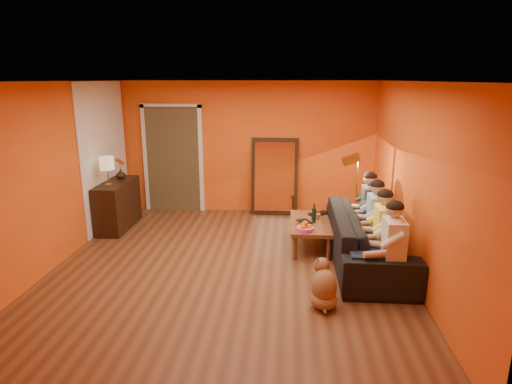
# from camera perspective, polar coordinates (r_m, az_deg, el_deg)

# --- Properties ---
(room_shell) EXTENTS (5.00, 5.50, 2.60)m
(room_shell) POSITION_cam_1_polar(r_m,az_deg,el_deg) (6.20, -3.33, 2.44)
(room_shell) COLOR brown
(room_shell) RESTS_ON ground
(white_accent) EXTENTS (0.02, 1.90, 2.58)m
(white_accent) POSITION_cam_1_polar(r_m,az_deg,el_deg) (8.20, -19.51, 4.67)
(white_accent) COLOR white
(white_accent) RESTS_ON wall_left
(doorway_recess) EXTENTS (1.06, 0.30, 2.10)m
(doorway_recess) POSITION_cam_1_polar(r_m,az_deg,el_deg) (8.91, -10.77, 4.39)
(doorway_recess) COLOR #3F2D19
(doorway_recess) RESTS_ON floor
(door_jamb_left) EXTENTS (0.08, 0.06, 2.20)m
(door_jamb_left) POSITION_cam_1_polar(r_m,az_deg,el_deg) (8.97, -14.50, 4.24)
(door_jamb_left) COLOR white
(door_jamb_left) RESTS_ON wall_back
(door_jamb_right) EXTENTS (0.08, 0.06, 2.20)m
(door_jamb_right) POSITION_cam_1_polar(r_m,az_deg,el_deg) (8.66, -7.32, 4.24)
(door_jamb_right) COLOR white
(door_jamb_right) RESTS_ON wall_back
(door_header) EXTENTS (1.22, 0.06, 0.08)m
(door_header) POSITION_cam_1_polar(r_m,az_deg,el_deg) (8.67, -11.32, 11.21)
(door_header) COLOR white
(door_header) RESTS_ON wall_back
(mirror_frame) EXTENTS (0.92, 0.27, 1.51)m
(mirror_frame) POSITION_cam_1_polar(r_m,az_deg,el_deg) (8.47, 2.49, 2.09)
(mirror_frame) COLOR black
(mirror_frame) RESTS_ON floor
(mirror_glass) EXTENTS (0.78, 0.21, 1.35)m
(mirror_glass) POSITION_cam_1_polar(r_m,az_deg,el_deg) (8.43, 2.48, 2.03)
(mirror_glass) COLOR white
(mirror_glass) RESTS_ON mirror_frame
(sideboard) EXTENTS (0.44, 1.18, 0.85)m
(sideboard) POSITION_cam_1_polar(r_m,az_deg,el_deg) (8.11, -17.95, -1.66)
(sideboard) COLOR black
(sideboard) RESTS_ON floor
(table_lamp) EXTENTS (0.24, 0.24, 0.51)m
(table_lamp) POSITION_cam_1_polar(r_m,az_deg,el_deg) (7.68, -19.19, 2.58)
(table_lamp) COLOR beige
(table_lamp) RESTS_ON sideboard
(sofa) EXTENTS (2.54, 0.99, 0.74)m
(sofa) POSITION_cam_1_polar(r_m,az_deg,el_deg) (6.53, 14.59, -5.87)
(sofa) COLOR black
(sofa) RESTS_ON floor
(coffee_table) EXTENTS (0.63, 1.22, 0.42)m
(coffee_table) POSITION_cam_1_polar(r_m,az_deg,el_deg) (6.98, 7.19, -5.56)
(coffee_table) COLOR brown
(coffee_table) RESTS_ON floor
(floor_lamp) EXTENTS (0.32, 0.26, 1.44)m
(floor_lamp) POSITION_cam_1_polar(r_m,az_deg,el_deg) (7.20, 13.22, -0.93)
(floor_lamp) COLOR gold
(floor_lamp) RESTS_ON floor
(dog) EXTENTS (0.35, 0.51, 0.59)m
(dog) POSITION_cam_1_polar(r_m,az_deg,el_deg) (5.23, 9.08, -11.89)
(dog) COLOR #936642
(dog) RESTS_ON floor
(person_far_left) EXTENTS (0.70, 0.44, 1.22)m
(person_far_left) POSITION_cam_1_polar(r_m,az_deg,el_deg) (5.56, 17.81, -7.20)
(person_far_left) COLOR silver
(person_far_left) RESTS_ON sofa
(person_mid_left) EXTENTS (0.70, 0.44, 1.22)m
(person_mid_left) POSITION_cam_1_polar(r_m,az_deg,el_deg) (6.06, 16.66, -5.26)
(person_mid_left) COLOR #FEF754
(person_mid_left) RESTS_ON sofa
(person_mid_right) EXTENTS (0.70, 0.44, 1.22)m
(person_mid_right) POSITION_cam_1_polar(r_m,az_deg,el_deg) (6.57, 15.70, -3.62)
(person_mid_right) COLOR #8EACDC
(person_mid_right) RESTS_ON sofa
(person_far_right) EXTENTS (0.70, 0.44, 1.22)m
(person_far_right) POSITION_cam_1_polar(r_m,az_deg,el_deg) (7.08, 14.87, -2.22)
(person_far_right) COLOR #37373C
(person_far_right) RESTS_ON sofa
(fruit_bowl) EXTENTS (0.26, 0.26, 0.16)m
(fruit_bowl) POSITION_cam_1_polar(r_m,az_deg,el_deg) (6.45, 6.55, -4.52)
(fruit_bowl) COLOR #E14F99
(fruit_bowl) RESTS_ON coffee_table
(wine_bottle) EXTENTS (0.07, 0.07, 0.31)m
(wine_bottle) POSITION_cam_1_polar(r_m,az_deg,el_deg) (6.81, 7.73, -2.83)
(wine_bottle) COLOR black
(wine_bottle) RESTS_ON coffee_table
(tumbler) EXTENTS (0.12, 0.12, 0.09)m
(tumbler) POSITION_cam_1_polar(r_m,az_deg,el_deg) (7.01, 8.20, -3.26)
(tumbler) COLOR #B27F3F
(tumbler) RESTS_ON coffee_table
(laptop) EXTENTS (0.44, 0.40, 0.03)m
(laptop) POSITION_cam_1_polar(r_m,az_deg,el_deg) (7.24, 8.55, -2.95)
(laptop) COLOR black
(laptop) RESTS_ON coffee_table
(book_lower) EXTENTS (0.23, 0.28, 0.02)m
(book_lower) POSITION_cam_1_polar(r_m,az_deg,el_deg) (6.71, 5.78, -4.35)
(book_lower) COLOR black
(book_lower) RESTS_ON coffee_table
(book_mid) EXTENTS (0.22, 0.28, 0.02)m
(book_mid) POSITION_cam_1_polar(r_m,az_deg,el_deg) (6.71, 5.87, -4.15)
(book_mid) COLOR red
(book_mid) RESTS_ON book_lower
(book_upper) EXTENTS (0.26, 0.29, 0.02)m
(book_upper) POSITION_cam_1_polar(r_m,az_deg,el_deg) (6.68, 5.80, -4.03)
(book_upper) COLOR black
(book_upper) RESTS_ON book_mid
(vase) EXTENTS (0.18, 0.18, 0.18)m
(vase) POSITION_cam_1_polar(r_m,az_deg,el_deg) (8.21, -17.59, 2.30)
(vase) COLOR black
(vase) RESTS_ON sideboard
(flowers) EXTENTS (0.17, 0.17, 0.39)m
(flowers) POSITION_cam_1_polar(r_m,az_deg,el_deg) (8.17, -17.71, 3.82)
(flowers) COLOR red
(flowers) RESTS_ON vase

